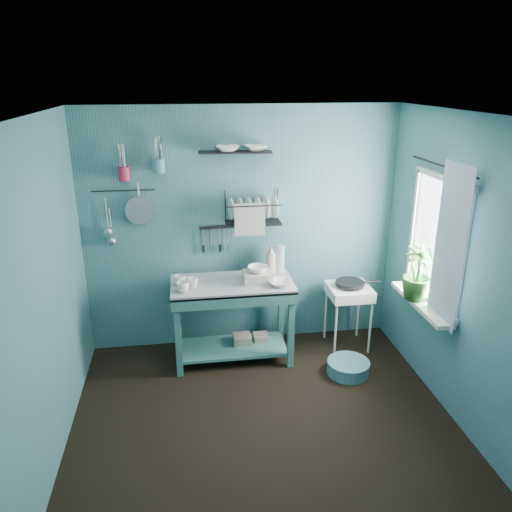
{
  "coord_description": "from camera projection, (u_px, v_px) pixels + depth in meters",
  "views": [
    {
      "loc": [
        -0.58,
        -3.38,
        2.75
      ],
      "look_at": [
        0.05,
        0.85,
        1.2
      ],
      "focal_mm": 35.0,
      "sensor_mm": 36.0,
      "label": 1
    }
  ],
  "objects": [
    {
      "name": "wall_front",
      "position": [
        319.0,
        415.0,
        2.34
      ],
      "size": [
        3.2,
        0.0,
        3.2
      ],
      "primitive_type": "plane",
      "rotation": [
        -1.57,
        0.0,
        0.0
      ],
      "color": "#376871",
      "rests_on": "ground"
    },
    {
      "name": "frying_pan",
      "position": [
        350.0,
        283.0,
        5.16
      ],
      "size": [
        0.3,
        0.3,
        0.03
      ],
      "primitive_type": "cylinder",
      "color": "black",
      "rests_on": "hotplate_stand"
    },
    {
      "name": "soap_bottle",
      "position": [
        271.0,
        259.0,
        5.07
      ],
      "size": [
        0.11,
        0.12,
        0.3
      ],
      "primitive_type": "imported",
      "color": "beige",
      "rests_on": "work_counter"
    },
    {
      "name": "mug_left",
      "position": [
        183.0,
        287.0,
        4.65
      ],
      "size": [
        0.12,
        0.12,
        0.1
      ],
      "primitive_type": "imported",
      "color": "white",
      "rests_on": "work_counter"
    },
    {
      "name": "shelf_bowl_right",
      "position": [
        256.0,
        154.0,
        4.78
      ],
      "size": [
        0.25,
        0.25,
        0.06
      ],
      "primitive_type": "imported",
      "rotation": [
        0.0,
        0.0,
        0.14
      ],
      "color": "white",
      "rests_on": "upper_shelf"
    },
    {
      "name": "curtain_rod",
      "position": [
        442.0,
        166.0,
        4.09
      ],
      "size": [
        0.02,
        1.05,
        0.02
      ],
      "primitive_type": "cylinder",
      "rotation": [
        1.57,
        0.0,
        0.0
      ],
      "color": "black",
      "rests_on": "wall_right"
    },
    {
      "name": "window_glass",
      "position": [
        438.0,
        241.0,
        4.32
      ],
      "size": [
        0.0,
        1.1,
        1.1
      ],
      "primitive_type": "plane",
      "rotation": [
        1.57,
        0.0,
        1.57
      ],
      "color": "white",
      "rests_on": "wall_right"
    },
    {
      "name": "ceiling",
      "position": [
        267.0,
        116.0,
        3.31
      ],
      "size": [
        3.2,
        3.2,
        0.0
      ],
      "primitive_type": "plane",
      "rotation": [
        3.14,
        0.0,
        0.0
      ],
      "color": "silver",
      "rests_on": "ground"
    },
    {
      "name": "wall_left",
      "position": [
        43.0,
        302.0,
        3.51
      ],
      "size": [
        0.0,
        3.0,
        3.0
      ],
      "primitive_type": "plane",
      "rotation": [
        1.57,
        0.0,
        1.57
      ],
      "color": "#376871",
      "rests_on": "ground"
    },
    {
      "name": "storage_tin_large",
      "position": [
        242.0,
        345.0,
        5.19
      ],
      "size": [
        0.18,
        0.18,
        0.22
      ],
      "primitive_type": "cube",
      "color": "gray",
      "rests_on": "floor"
    },
    {
      "name": "work_counter",
      "position": [
        233.0,
        321.0,
        5.03
      ],
      "size": [
        1.27,
        0.77,
        0.85
      ],
      "primitive_type": "cube",
      "rotation": [
        0.0,
        0.0,
        -0.15
      ],
      "color": "#36736F",
      "rests_on": "floor"
    },
    {
      "name": "wall_back",
      "position": [
        242.0,
        230.0,
        5.13
      ],
      "size": [
        3.2,
        0.0,
        3.2
      ],
      "primitive_type": "plane",
      "rotation": [
        1.57,
        0.0,
        0.0
      ],
      "color": "#376871",
      "rests_on": "ground"
    },
    {
      "name": "utensil_cup_magenta",
      "position": [
        124.0,
        174.0,
        4.68
      ],
      "size": [
        0.11,
        0.11,
        0.13
      ],
      "primitive_type": "cylinder",
      "color": "#B32140",
      "rests_on": "wall_back"
    },
    {
      "name": "curtain",
      "position": [
        449.0,
        247.0,
        4.02
      ],
      "size": [
        0.0,
        1.35,
        1.35
      ],
      "primitive_type": "plane",
      "rotation": [
        1.57,
        0.0,
        1.57
      ],
      "color": "silver",
      "rests_on": "wall_right"
    },
    {
      "name": "utensil_cup_teal",
      "position": [
        159.0,
        166.0,
        4.71
      ],
      "size": [
        0.11,
        0.11,
        0.13
      ],
      "primitive_type": "cylinder",
      "color": "teal",
      "rests_on": "wall_back"
    },
    {
      "name": "hook_rail",
      "position": [
        123.0,
        191.0,
        4.78
      ],
      "size": [
        0.6,
        0.01,
        0.01
      ],
      "primitive_type": "cylinder",
      "rotation": [
        0.0,
        1.57,
        0.0
      ],
      "color": "black",
      "rests_on": "wall_back"
    },
    {
      "name": "counter_bowl",
      "position": [
        280.0,
        283.0,
        4.8
      ],
      "size": [
        0.22,
        0.22,
        0.05
      ],
      "primitive_type": "imported",
      "color": "white",
      "rests_on": "work_counter"
    },
    {
      "name": "knife_strip",
      "position": [
        215.0,
        227.0,
        5.04
      ],
      "size": [
        0.32,
        0.06,
        0.03
      ],
      "primitive_type": "cube",
      "rotation": [
        0.0,
        0.0,
        0.11
      ],
      "color": "black",
      "rests_on": "wall_back"
    },
    {
      "name": "shelf_bowl_left",
      "position": [
        228.0,
        151.0,
        4.73
      ],
      "size": [
        0.26,
        0.26,
        0.06
      ],
      "primitive_type": "imported",
      "rotation": [
        0.0,
        0.0,
        -0.13
      ],
      "color": "white",
      "rests_on": "upper_shelf"
    },
    {
      "name": "mug_right",
      "position": [
        180.0,
        281.0,
        4.8
      ],
      "size": [
        0.17,
        0.17,
        0.1
      ],
      "primitive_type": "imported",
      "rotation": [
        0.0,
        0.0,
        1.05
      ],
      "color": "white",
      "rests_on": "work_counter"
    },
    {
      "name": "mug_mid",
      "position": [
        193.0,
        282.0,
        4.76
      ],
      "size": [
        0.14,
        0.14,
        0.09
      ],
      "primitive_type": "imported",
      "rotation": [
        0.0,
        0.0,
        0.52
      ],
      "color": "white",
      "rests_on": "work_counter"
    },
    {
      "name": "colander",
      "position": [
        140.0,
        211.0,
        4.85
      ],
      "size": [
        0.28,
        0.03,
        0.28
      ],
      "primitive_type": "cylinder",
      "rotation": [
        1.54,
        0.0,
        0.0
      ],
      "color": "#A6A9AE",
      "rests_on": "wall_back"
    },
    {
      "name": "ladle_inner",
      "position": [
        110.0,
        224.0,
        4.86
      ],
      "size": [
        0.01,
        0.01,
        0.3
      ],
      "primitive_type": "cylinder",
      "color": "#A6A9AE",
      "rests_on": "wall_back"
    },
    {
      "name": "potted_plant",
      "position": [
        418.0,
        273.0,
        4.47
      ],
      "size": [
        0.29,
        0.29,
        0.5
      ],
      "primitive_type": "imported",
      "rotation": [
        0.0,
        0.0,
        -0.03
      ],
      "color": "#2C5A24",
      "rests_on": "windowsill"
    },
    {
      "name": "dish_rack",
      "position": [
        253.0,
        208.0,
        4.93
      ],
      "size": [
        0.56,
        0.27,
        0.32
      ],
      "primitive_type": "cube",
      "rotation": [
        0.0,
        0.0,
        0.05
      ],
      "color": "black",
      "rests_on": "wall_back"
    },
    {
      "name": "wall_right",
      "position": [
        465.0,
        276.0,
        3.96
      ],
      "size": [
        0.0,
        3.0,
        3.0
      ],
      "primitive_type": "plane",
      "rotation": [
        1.57,
        0.0,
        -1.57
      ],
      "color": "#376871",
      "rests_on": "ground"
    },
    {
      "name": "upper_shelf",
      "position": [
        235.0,
        152.0,
        4.75
      ],
      "size": [
        0.71,
        0.24,
        0.01
      ],
      "primitive_type": "cube",
      "rotation": [
        0.0,
        0.0,
        -0.09
      ],
      "color": "black",
      "rests_on": "wall_back"
    },
    {
      "name": "ladle_outer",
      "position": [
        107.0,
        214.0,
        4.83
      ],
      "size": [
        0.01,
        0.01,
        0.3
      ],
      "primitive_type": "cylinder",
      "color": "#A6A9AE",
      "rests_on": "wall_back"
    },
    {
      "name": "storage_tin_small",
      "position": [
        261.0,
        343.0,
        5.25
      ],
      "size": [
        0.15,
        0.15,
        0.2
      ],
      "primitive_type": "cube",
      "color": "gray",
      "rests_on": "floor"
    },
    {
      "name": "tub_bowl",
      "position": [
        258.0,
        269.0,
        4.85
      ],
      "size": [
        0.2,
        0.19,
        0.06
      ],
      "primitive_type": "imported",
      "color": "white",
      "rests_on": "wash_tub"
    },
    {
      "name": "wash_tub",
      "position": [
        258.0,
        277.0,
        4.88
      ],
      "size": [
        0.28,
        0.22,
        0.1
      ],
      "primitive_type": "cube",
      "color": "beige",
      "rests_on": "work_counter"
    },
    {
      "name": "windowsill",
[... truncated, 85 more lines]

